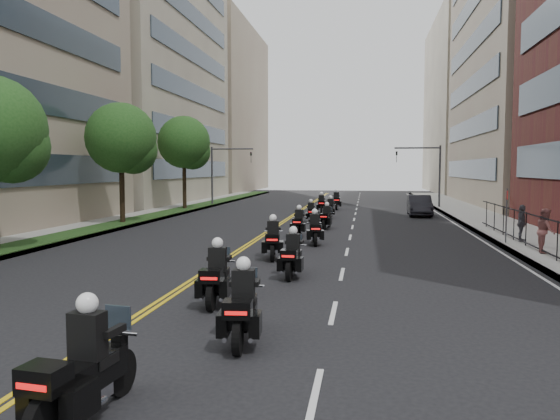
# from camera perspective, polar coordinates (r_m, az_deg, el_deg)

# --- Properties ---
(ground) EXTENTS (160.00, 160.00, 0.00)m
(ground) POSITION_cam_1_polar(r_m,az_deg,el_deg) (9.92, -15.96, -16.96)
(ground) COLOR black
(ground) RESTS_ON ground
(sidewalk_right) EXTENTS (4.00, 90.00, 0.15)m
(sidewalk_right) POSITION_cam_1_polar(r_m,az_deg,el_deg) (34.50, 22.36, -1.78)
(sidewalk_right) COLOR gray
(sidewalk_right) RESTS_ON ground
(sidewalk_left) EXTENTS (4.00, 90.00, 0.15)m
(sidewalk_left) POSITION_cam_1_polar(r_m,az_deg,el_deg) (37.15, -16.57, -1.21)
(sidewalk_left) COLOR gray
(sidewalk_left) RESTS_ON ground
(grass_strip) EXTENTS (2.00, 90.00, 0.04)m
(grass_strip) POSITION_cam_1_polar(r_m,az_deg,el_deg) (36.80, -15.45, -1.09)
(grass_strip) COLOR #1F3E16
(grass_strip) RESTS_ON sidewalk_left
(building_right_tan) EXTENTS (15.11, 28.00, 30.00)m
(building_right_tan) POSITION_cam_1_polar(r_m,az_deg,el_deg) (60.12, 26.63, 14.88)
(building_right_tan) COLOR gray
(building_right_tan) RESTS_ON ground
(building_right_far) EXTENTS (15.00, 28.00, 26.00)m
(building_right_far) POSITION_cam_1_polar(r_m,az_deg,el_deg) (88.63, 20.61, 10.21)
(building_right_far) COLOR gray
(building_right_far) RESTS_ON ground
(building_left_mid) EXTENTS (16.11, 28.00, 34.00)m
(building_left_mid) POSITION_cam_1_polar(r_m,az_deg,el_deg) (63.48, -16.10, 16.42)
(building_left_mid) COLOR gray
(building_left_mid) RESTS_ON ground
(building_left_far) EXTENTS (16.00, 28.00, 26.00)m
(building_left_far) POSITION_cam_1_polar(r_m,az_deg,el_deg) (90.67, -7.90, 10.31)
(building_left_far) COLOR gray
(building_left_far) RESTS_ON ground
(street_trees) EXTENTS (4.40, 38.40, 7.98)m
(street_trees) POSITION_cam_1_polar(r_m,az_deg,el_deg) (30.90, -20.30, 6.99)
(street_trees) COLOR black
(street_trees) RESTS_ON ground
(traffic_signal_right) EXTENTS (4.09, 0.20, 5.60)m
(traffic_signal_right) POSITION_cam_1_polar(r_m,az_deg,el_deg) (50.67, 15.28, 4.36)
(traffic_signal_right) COLOR #3F3F44
(traffic_signal_right) RESTS_ON ground
(traffic_signal_left) EXTENTS (4.09, 0.20, 5.60)m
(traffic_signal_left) POSITION_cam_1_polar(r_m,az_deg,el_deg) (52.14, -6.11, 4.49)
(traffic_signal_left) COLOR #3F3F44
(traffic_signal_left) RESTS_ON ground
(motorcycle_0) EXTENTS (0.71, 2.48, 1.83)m
(motorcycle_0) POSITION_cam_1_polar(r_m,az_deg,el_deg) (8.45, -19.95, -15.67)
(motorcycle_0) COLOR black
(motorcycle_0) RESTS_ON ground
(motorcycle_1) EXTENTS (0.66, 2.40, 1.77)m
(motorcycle_1) POSITION_cam_1_polar(r_m,az_deg,el_deg) (11.36, -3.92, -10.32)
(motorcycle_1) COLOR black
(motorcycle_1) RESTS_ON ground
(motorcycle_2) EXTENTS (0.62, 2.38, 1.76)m
(motorcycle_2) POSITION_cam_1_polar(r_m,az_deg,el_deg) (14.58, -6.63, -7.07)
(motorcycle_2) COLOR black
(motorcycle_2) RESTS_ON ground
(motorcycle_3) EXTENTS (0.53, 2.27, 1.68)m
(motorcycle_3) POSITION_cam_1_polar(r_m,az_deg,el_deg) (18.02, 1.32, -4.94)
(motorcycle_3) COLOR black
(motorcycle_3) RESTS_ON ground
(motorcycle_4) EXTENTS (0.73, 2.38, 1.76)m
(motorcycle_4) POSITION_cam_1_polar(r_m,az_deg,el_deg) (21.64, -0.74, -3.28)
(motorcycle_4) COLOR black
(motorcycle_4) RESTS_ON ground
(motorcycle_5) EXTENTS (0.70, 2.27, 1.68)m
(motorcycle_5) POSITION_cam_1_polar(r_m,az_deg,el_deg) (25.70, 3.65, -2.14)
(motorcycle_5) COLOR black
(motorcycle_5) RESTS_ON ground
(motorcycle_6) EXTENTS (0.51, 2.22, 1.64)m
(motorcycle_6) POSITION_cam_1_polar(r_m,az_deg,el_deg) (28.91, 1.98, -1.44)
(motorcycle_6) COLOR black
(motorcycle_6) RESTS_ON ground
(motorcycle_7) EXTENTS (0.64, 2.14, 1.58)m
(motorcycle_7) POSITION_cam_1_polar(r_m,az_deg,el_deg) (32.42, 4.88, -0.86)
(motorcycle_7) COLOR black
(motorcycle_7) RESTS_ON ground
(motorcycle_8) EXTENTS (0.64, 2.09, 1.55)m
(motorcycle_8) POSITION_cam_1_polar(r_m,az_deg,el_deg) (36.13, 3.25, -0.34)
(motorcycle_8) COLOR black
(motorcycle_8) RESTS_ON ground
(motorcycle_9) EXTENTS (0.51, 2.19, 1.62)m
(motorcycle_9) POSITION_cam_1_polar(r_m,az_deg,el_deg) (39.63, 5.28, 0.11)
(motorcycle_9) COLOR black
(motorcycle_9) RESTS_ON ground
(motorcycle_10) EXTENTS (0.61, 2.29, 1.69)m
(motorcycle_10) POSITION_cam_1_polar(r_m,az_deg,el_deg) (43.73, 4.34, 0.55)
(motorcycle_10) COLOR black
(motorcycle_10) RESTS_ON ground
(motorcycle_11) EXTENTS (0.64, 2.40, 1.77)m
(motorcycle_11) POSITION_cam_1_polar(r_m,az_deg,el_deg) (47.51, 5.90, 0.89)
(motorcycle_11) COLOR black
(motorcycle_11) RESTS_ON ground
(parked_sedan) EXTENTS (1.70, 4.72, 1.55)m
(parked_sedan) POSITION_cam_1_polar(r_m,az_deg,el_deg) (42.41, 14.37, 0.46)
(parked_sedan) COLOR black
(parked_sedan) RESTS_ON ground
(pedestrian_b) EXTENTS (0.83, 0.99, 1.82)m
(pedestrian_b) POSITION_cam_1_polar(r_m,az_deg,el_deg) (24.60, 26.01, -1.95)
(pedestrian_b) COLOR #884D4A
(pedestrian_b) RESTS_ON sidewalk_right
(pedestrian_c) EXTENTS (0.75, 1.10, 1.73)m
(pedestrian_c) POSITION_cam_1_polar(r_m,az_deg,el_deg) (27.90, 23.93, -1.27)
(pedestrian_c) COLOR #47464E
(pedestrian_c) RESTS_ON sidewalk_right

